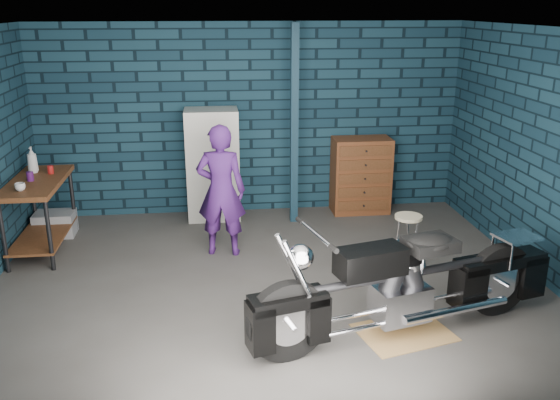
% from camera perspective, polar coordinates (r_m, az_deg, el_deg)
% --- Properties ---
extents(ground, '(6.00, 6.00, 0.00)m').
position_cam_1_polar(ground, '(6.56, -1.12, -8.09)').
color(ground, '#474542').
rests_on(ground, ground).
extents(room_walls, '(6.02, 5.01, 2.71)m').
position_cam_1_polar(room_walls, '(6.50, -1.71, 9.35)').
color(room_walls, '#102735').
rests_on(room_walls, ground).
extents(support_post, '(0.10, 0.10, 2.70)m').
position_cam_1_polar(support_post, '(8.03, 1.39, 7.08)').
color(support_post, '#122B3B').
rests_on(support_post, ground).
extents(workbench, '(0.60, 1.40, 0.91)m').
position_cam_1_polar(workbench, '(7.83, -22.03, -1.40)').
color(workbench, brown).
rests_on(workbench, ground).
extents(drip_mat, '(0.96, 0.81, 0.01)m').
position_cam_1_polar(drip_mat, '(5.79, 11.84, -12.36)').
color(drip_mat, olive).
rests_on(drip_mat, ground).
extents(motorcycle, '(2.70, 1.34, 1.15)m').
position_cam_1_polar(motorcycle, '(5.52, 12.23, -7.26)').
color(motorcycle, black).
rests_on(motorcycle, ground).
extents(person, '(0.64, 0.48, 1.61)m').
position_cam_1_polar(person, '(7.10, -5.70, 0.91)').
color(person, '#451B68').
rests_on(person, ground).
extents(storage_bin, '(0.51, 0.36, 0.32)m').
position_cam_1_polar(storage_bin, '(8.37, -20.82, -2.16)').
color(storage_bin, gray).
rests_on(storage_bin, ground).
extents(locker, '(0.73, 0.52, 1.56)m').
position_cam_1_polar(locker, '(8.36, -6.49, 3.39)').
color(locker, beige).
rests_on(locker, ground).
extents(tool_chest, '(0.82, 0.46, 1.10)m').
position_cam_1_polar(tool_chest, '(8.68, 7.80, 2.34)').
color(tool_chest, brown).
rests_on(tool_chest, ground).
extents(shop_stool, '(0.40, 0.40, 0.58)m').
position_cam_1_polar(shop_stool, '(7.15, 12.13, -3.67)').
color(shop_stool, beige).
rests_on(shop_stool, ground).
extents(cup_a, '(0.13, 0.13, 0.09)m').
position_cam_1_polar(cup_a, '(7.31, -23.74, 1.16)').
color(cup_a, beige).
rests_on(cup_a, workbench).
extents(mug_purple, '(0.10, 0.10, 0.11)m').
position_cam_1_polar(mug_purple, '(7.67, -22.92, 2.12)').
color(mug_purple, '#4A175D').
rests_on(mug_purple, workbench).
extents(mug_red, '(0.08, 0.08, 0.10)m').
position_cam_1_polar(mug_red, '(7.91, -21.22, 2.75)').
color(mug_red, '#A41715').
rests_on(mug_red, workbench).
extents(bottle, '(0.13, 0.13, 0.33)m').
position_cam_1_polar(bottle, '(8.01, -22.75, 3.59)').
color(bottle, gray).
rests_on(bottle, workbench).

